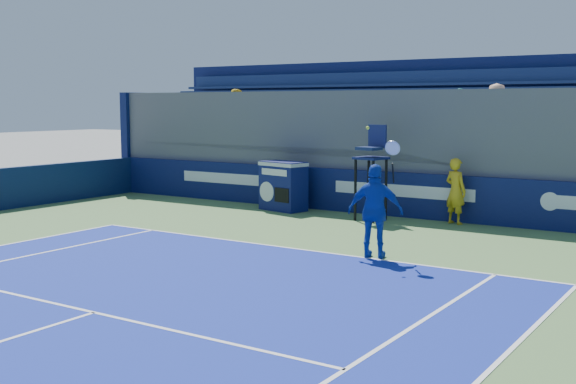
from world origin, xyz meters
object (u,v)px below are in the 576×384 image
Objects in this scene: match_clock at (283,185)px; tennis_player at (375,211)px; ball_person at (456,191)px; umpire_chair at (372,162)px.

tennis_player reaches higher than match_clock.
match_clock is at bearing 139.26° from tennis_player.
tennis_player is at bearing 112.81° from ball_person.
tennis_player reaches higher than ball_person.
ball_person is at bearing 17.95° from umpire_chair.
umpire_chair is 0.96× the size of tennis_player.
umpire_chair is at bearing -4.67° from match_clock.
match_clock is 0.58× the size of umpire_chair.
match_clock is 3.01m from umpire_chair.
ball_person reaches higher than match_clock.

